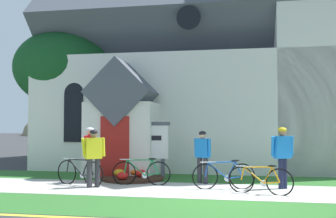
{
  "coord_description": "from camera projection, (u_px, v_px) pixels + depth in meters",
  "views": [
    {
      "loc": [
        0.43,
        -9.51,
        1.8
      ],
      "look_at": [
        -1.88,
        3.14,
        2.32
      ],
      "focal_mm": 42.97,
      "sensor_mm": 36.0,
      "label": 1
    }
  ],
  "objects": [
    {
      "name": "church_building",
      "position": [
        210.0,
        66.0,
        19.09
      ],
      "size": [
        13.36,
        11.36,
        12.72
      ],
      "color": "silver",
      "rests_on": "ground"
    },
    {
      "name": "roadside_conifer",
      "position": [
        335.0,
        49.0,
        18.02
      ],
      "size": [
        4.21,
        4.21,
        8.45
      ],
      "color": "#3D2D1E",
      "rests_on": "ground"
    },
    {
      "name": "sidewalk_slab",
      "position": [
        173.0,
        189.0,
        11.2
      ],
      "size": [
        32.0,
        2.66,
        0.01
      ],
      "primitive_type": "cube",
      "color": "#B7B5AD",
      "rests_on": "ground"
    },
    {
      "name": "distant_hill",
      "position": [
        274.0,
        135.0,
        70.96
      ],
      "size": [
        93.02,
        48.86,
        22.75
      ],
      "primitive_type": "ellipsoid",
      "color": "#847A5B",
      "rests_on": "ground"
    },
    {
      "name": "church_lawn",
      "position": [
        185.0,
        178.0,
        13.58
      ],
      "size": [
        24.0,
        2.2,
        0.01
      ],
      "primitive_type": "cube",
      "color": "#2D6628",
      "rests_on": "ground"
    },
    {
      "name": "bicycle_silver",
      "position": [
        224.0,
        175.0,
        11.32
      ],
      "size": [
        1.76,
        0.41,
        0.84
      ],
      "color": "black",
      "rests_on": "ground"
    },
    {
      "name": "flower_bed",
      "position": [
        132.0,
        177.0,
        13.17
      ],
      "size": [
        2.06,
        2.06,
        0.34
      ],
      "color": "#382319",
      "rests_on": "ground"
    },
    {
      "name": "bicycle_white",
      "position": [
        260.0,
        180.0,
        10.49
      ],
      "size": [
        1.67,
        0.55,
        0.79
      ],
      "color": "black",
      "rests_on": "ground"
    },
    {
      "name": "church_sign",
      "position": [
        137.0,
        141.0,
        13.79
      ],
      "size": [
        2.31,
        0.19,
        1.91
      ],
      "color": "#474C56",
      "rests_on": "ground"
    },
    {
      "name": "yard_deciduous_tree",
      "position": [
        66.0,
        69.0,
        17.86
      ],
      "size": [
        4.52,
        4.52,
        6.02
      ],
      "color": "#3D2D1E",
      "rests_on": "ground"
    },
    {
      "name": "cyclist_in_orange_jersey",
      "position": [
        203.0,
        153.0,
        12.39
      ],
      "size": [
        0.54,
        0.49,
        1.62
      ],
      "color": "#2D2D33",
      "rests_on": "ground"
    },
    {
      "name": "ground",
      "position": [
        228.0,
        180.0,
        13.28
      ],
      "size": [
        140.0,
        140.0,
        0.0
      ],
      "primitive_type": "plane",
      "color": "#333335"
    },
    {
      "name": "grass_verge",
      "position": [
        154.0,
        207.0,
        8.8
      ],
      "size": [
        32.0,
        2.22,
        0.01
      ],
      "primitive_type": "cube",
      "color": "#2D6628",
      "rests_on": "ground"
    },
    {
      "name": "cyclist_in_blue_jersey",
      "position": [
        282.0,
        152.0,
        11.35
      ],
      "size": [
        0.63,
        0.45,
        1.74
      ],
      "color": "#191E38",
      "rests_on": "ground"
    },
    {
      "name": "bicycle_blue",
      "position": [
        80.0,
        172.0,
        12.0
      ],
      "size": [
        1.71,
        0.64,
        0.84
      ],
      "color": "black",
      "rests_on": "ground"
    },
    {
      "name": "bicycle_red",
      "position": [
        142.0,
        172.0,
        12.07
      ],
      "size": [
        1.76,
        0.23,
        0.83
      ],
      "color": "black",
      "rests_on": "ground"
    },
    {
      "name": "cyclist_in_white_jersey",
      "position": [
        94.0,
        153.0,
        11.62
      ],
      "size": [
        0.59,
        0.47,
        1.67
      ],
      "color": "#2D2D33",
      "rests_on": "ground"
    },
    {
      "name": "cyclist_in_red_jersey",
      "position": [
        90.0,
        150.0,
        12.68
      ],
      "size": [
        0.3,
        0.8,
        1.73
      ],
      "color": "#2D2D33",
      "rests_on": "ground"
    }
  ]
}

